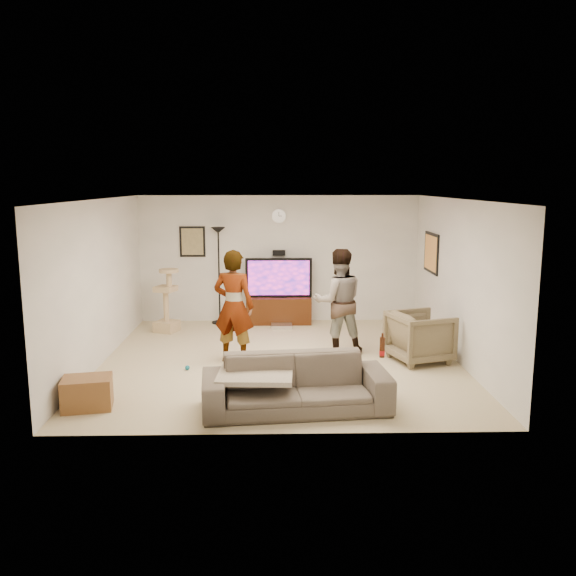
{
  "coord_description": "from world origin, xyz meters",
  "views": [
    {
      "loc": [
        -0.09,
        -8.94,
        2.75
      ],
      "look_at": [
        0.12,
        0.2,
        1.12
      ],
      "focal_mm": 37.01,
      "sensor_mm": 36.0,
      "label": 1
    }
  ],
  "objects_px": {
    "beer_bottle": "(382,347)",
    "armchair": "(420,337)",
    "cat_tree": "(166,300)",
    "sofa": "(296,384)",
    "tv_stand": "(279,310)",
    "side_table": "(87,393)",
    "floor_lamp": "(219,276)",
    "person_right": "(338,301)",
    "person_left": "(234,306)",
    "tv": "(279,278)"
  },
  "relations": [
    {
      "from": "tv_stand",
      "to": "side_table",
      "type": "height_order",
      "value": "tv_stand"
    },
    {
      "from": "tv",
      "to": "cat_tree",
      "type": "height_order",
      "value": "tv"
    },
    {
      "from": "cat_tree",
      "to": "person_left",
      "type": "height_order",
      "value": "person_left"
    },
    {
      "from": "floor_lamp",
      "to": "cat_tree",
      "type": "bearing_deg",
      "value": -144.62
    },
    {
      "from": "beer_bottle",
      "to": "armchair",
      "type": "distance_m",
      "value": 2.22
    },
    {
      "from": "person_left",
      "to": "sofa",
      "type": "distance_m",
      "value": 2.27
    },
    {
      "from": "floor_lamp",
      "to": "sofa",
      "type": "bearing_deg",
      "value": -73.73
    },
    {
      "from": "tv_stand",
      "to": "side_table",
      "type": "distance_m",
      "value": 5.04
    },
    {
      "from": "cat_tree",
      "to": "floor_lamp",
      "type": "bearing_deg",
      "value": 35.38
    },
    {
      "from": "cat_tree",
      "to": "sofa",
      "type": "height_order",
      "value": "cat_tree"
    },
    {
      "from": "tv_stand",
      "to": "floor_lamp",
      "type": "height_order",
      "value": "floor_lamp"
    },
    {
      "from": "sofa",
      "to": "armchair",
      "type": "relative_size",
      "value": 2.64
    },
    {
      "from": "beer_bottle",
      "to": "side_table",
      "type": "bearing_deg",
      "value": 178.13
    },
    {
      "from": "tv",
      "to": "beer_bottle",
      "type": "height_order",
      "value": "tv"
    },
    {
      "from": "armchair",
      "to": "tv",
      "type": "bearing_deg",
      "value": 22.54
    },
    {
      "from": "sofa",
      "to": "beer_bottle",
      "type": "distance_m",
      "value": 1.14
    },
    {
      "from": "floor_lamp",
      "to": "person_right",
      "type": "xyz_separation_m",
      "value": [
        2.12,
        -2.14,
        -0.09
      ]
    },
    {
      "from": "cat_tree",
      "to": "beer_bottle",
      "type": "xyz_separation_m",
      "value": [
        3.31,
        -3.94,
        0.19
      ]
    },
    {
      "from": "tv_stand",
      "to": "sofa",
      "type": "height_order",
      "value": "sofa"
    },
    {
      "from": "tv_stand",
      "to": "cat_tree",
      "type": "xyz_separation_m",
      "value": [
        -2.1,
        -0.62,
        0.33
      ]
    },
    {
      "from": "beer_bottle",
      "to": "side_table",
      "type": "relative_size",
      "value": 0.43
    },
    {
      "from": "person_left",
      "to": "armchair",
      "type": "relative_size",
      "value": 2.04
    },
    {
      "from": "tv",
      "to": "tv_stand",
      "type": "bearing_deg",
      "value": 0.0
    },
    {
      "from": "person_left",
      "to": "side_table",
      "type": "xyz_separation_m",
      "value": [
        -1.68,
        -1.91,
        -0.68
      ]
    },
    {
      "from": "tv",
      "to": "person_right",
      "type": "bearing_deg",
      "value": -65.62
    },
    {
      "from": "person_right",
      "to": "sofa",
      "type": "height_order",
      "value": "person_right"
    },
    {
      "from": "beer_bottle",
      "to": "armchair",
      "type": "xyz_separation_m",
      "value": [
        0.95,
        1.97,
        -0.4
      ]
    },
    {
      "from": "person_left",
      "to": "beer_bottle",
      "type": "relative_size",
      "value": 7.0
    },
    {
      "from": "tv",
      "to": "person_right",
      "type": "distance_m",
      "value": 2.3
    },
    {
      "from": "sofa",
      "to": "side_table",
      "type": "height_order",
      "value": "sofa"
    },
    {
      "from": "beer_bottle",
      "to": "side_table",
      "type": "xyz_separation_m",
      "value": [
        -3.61,
        0.12,
        -0.59
      ]
    },
    {
      "from": "cat_tree",
      "to": "person_left",
      "type": "distance_m",
      "value": 2.38
    },
    {
      "from": "cat_tree",
      "to": "sofa",
      "type": "xyz_separation_m",
      "value": [
        2.27,
        -3.94,
        -0.27
      ]
    },
    {
      "from": "floor_lamp",
      "to": "armchair",
      "type": "distance_m",
      "value": 4.28
    },
    {
      "from": "cat_tree",
      "to": "sofa",
      "type": "distance_m",
      "value": 4.55
    },
    {
      "from": "floor_lamp",
      "to": "side_table",
      "type": "height_order",
      "value": "floor_lamp"
    },
    {
      "from": "tv_stand",
      "to": "floor_lamp",
      "type": "bearing_deg",
      "value": 177.79
    },
    {
      "from": "tv_stand",
      "to": "beer_bottle",
      "type": "bearing_deg",
      "value": -75.06
    },
    {
      "from": "armchair",
      "to": "side_table",
      "type": "bearing_deg",
      "value": 94.63
    },
    {
      "from": "cat_tree",
      "to": "armchair",
      "type": "xyz_separation_m",
      "value": [
        4.27,
        -1.97,
        -0.21
      ]
    },
    {
      "from": "floor_lamp",
      "to": "armchair",
      "type": "height_order",
      "value": "floor_lamp"
    },
    {
      "from": "cat_tree",
      "to": "beer_bottle",
      "type": "bearing_deg",
      "value": -49.9
    },
    {
      "from": "side_table",
      "to": "cat_tree",
      "type": "bearing_deg",
      "value": 85.59
    },
    {
      "from": "cat_tree",
      "to": "beer_bottle",
      "type": "relative_size",
      "value": 4.77
    },
    {
      "from": "person_left",
      "to": "armchair",
      "type": "height_order",
      "value": "person_left"
    },
    {
      "from": "tv_stand",
      "to": "floor_lamp",
      "type": "xyz_separation_m",
      "value": [
        -1.17,
        0.04,
        0.68
      ]
    },
    {
      "from": "floor_lamp",
      "to": "person_left",
      "type": "xyz_separation_m",
      "value": [
        0.46,
        -2.57,
        -0.07
      ]
    },
    {
      "from": "cat_tree",
      "to": "armchair",
      "type": "distance_m",
      "value": 4.7
    },
    {
      "from": "cat_tree",
      "to": "tv_stand",
      "type": "bearing_deg",
      "value": 16.36
    },
    {
      "from": "side_table",
      "to": "person_right",
      "type": "bearing_deg",
      "value": 35.03
    }
  ]
}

